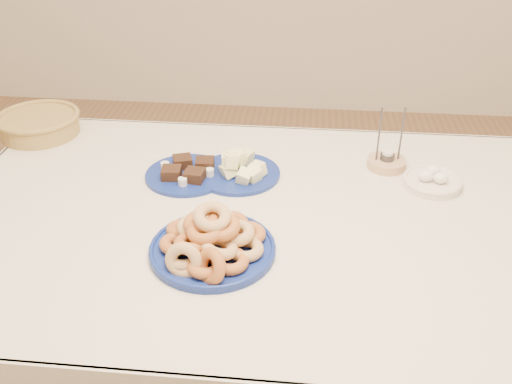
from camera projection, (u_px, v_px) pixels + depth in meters
dining_table at (258, 246)px, 1.57m from camera, size 1.71×1.11×0.75m
donut_platter at (211, 242)px, 1.35m from camera, size 0.39×0.39×0.14m
melon_plate at (239, 168)px, 1.68m from camera, size 0.27×0.27×0.09m
brownie_plate at (188, 173)px, 1.68m from camera, size 0.25×0.25×0.04m
wicker_basket at (39, 123)px, 1.92m from camera, size 0.33×0.33×0.07m
candle_holder at (387, 162)px, 1.73m from camera, size 0.13×0.13×0.20m
egg_bowl at (432, 181)px, 1.63m from camera, size 0.17×0.17×0.06m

